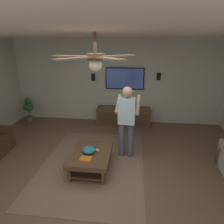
# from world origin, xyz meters

# --- Properties ---
(ground_plane) EXTENTS (7.99, 7.99, 0.00)m
(ground_plane) POSITION_xyz_m (0.00, 0.00, 0.00)
(ground_plane) COLOR brown
(wall_back_tv) EXTENTS (0.10, 6.86, 2.63)m
(wall_back_tv) POSITION_xyz_m (3.24, 0.00, 1.31)
(wall_back_tv) COLOR #B2B7AD
(wall_back_tv) RESTS_ON ground
(ceiling_slab) EXTENTS (6.58, 6.86, 0.10)m
(ceiling_slab) POSITION_xyz_m (0.00, 0.00, 2.68)
(ceiling_slab) COLOR white
(area_rug) EXTENTS (2.89, 2.15, 0.01)m
(area_rug) POSITION_xyz_m (0.60, 0.26, 0.01)
(area_rug) COLOR #7A604C
(area_rug) RESTS_ON ground
(coffee_table) EXTENTS (1.00, 0.80, 0.40)m
(coffee_table) POSITION_xyz_m (0.40, 0.26, 0.30)
(coffee_table) COLOR #513823
(coffee_table) RESTS_ON ground
(media_console) EXTENTS (0.45, 1.70, 0.55)m
(media_console) POSITION_xyz_m (2.90, -0.25, 0.28)
(media_console) COLOR #513823
(media_console) RESTS_ON ground
(tv) EXTENTS (0.05, 1.21, 0.68)m
(tv) POSITION_xyz_m (3.14, -0.25, 1.45)
(tv) COLOR black
(person_standing) EXTENTS (0.57, 0.57, 1.64)m
(person_standing) POSITION_xyz_m (1.04, -0.43, 0.93)
(person_standing) COLOR #4C5166
(person_standing) RESTS_ON ground
(potted_plant_short) EXTENTS (0.35, 0.37, 0.81)m
(potted_plant_short) POSITION_xyz_m (2.74, 2.87, 0.48)
(potted_plant_short) COLOR #4C4C51
(potted_plant_short) RESTS_ON ground
(bowl) EXTENTS (0.27, 0.27, 0.12)m
(bowl) POSITION_xyz_m (0.40, 0.29, 0.46)
(bowl) COLOR teal
(bowl) RESTS_ON coffee_table
(remote_white) EXTENTS (0.06, 0.15, 0.02)m
(remote_white) POSITION_xyz_m (0.50, 0.17, 0.41)
(remote_white) COLOR white
(remote_white) RESTS_ON coffee_table
(book) EXTENTS (0.17, 0.23, 0.04)m
(book) POSITION_xyz_m (0.14, 0.29, 0.42)
(book) COLOR orange
(book) RESTS_ON coffee_table
(vase_round) EXTENTS (0.22, 0.22, 0.22)m
(vase_round) POSITION_xyz_m (2.87, -0.37, 0.66)
(vase_round) COLOR teal
(vase_round) RESTS_ON media_console
(wall_speaker_left) EXTENTS (0.06, 0.12, 0.22)m
(wall_speaker_left) POSITION_xyz_m (3.16, -1.29, 1.53)
(wall_speaker_left) COLOR black
(wall_speaker_right) EXTENTS (0.06, 0.12, 0.22)m
(wall_speaker_right) POSITION_xyz_m (3.16, 0.76, 1.46)
(wall_speaker_right) COLOR black
(ceiling_fan) EXTENTS (1.15, 1.08, 0.46)m
(ceiling_fan) POSITION_xyz_m (-0.54, -0.08, 2.30)
(ceiling_fan) COLOR #4C3828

